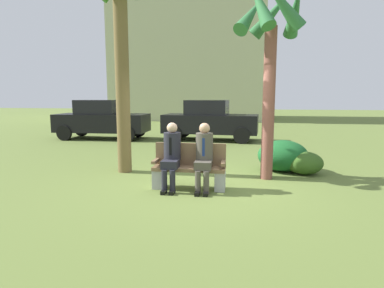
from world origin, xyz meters
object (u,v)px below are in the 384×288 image
Objects in this scene: shrub_mid_lawn at (304,163)px; parked_car_near at (102,120)px; shrub_near_bench at (283,156)px; seated_man_left at (171,152)px; palm_tree_short at (120,19)px; building_backdrop at (192,42)px; parked_car_far at (210,120)px; park_bench at (189,169)px; seated_man_right at (204,153)px; palm_tree_tall at (271,35)px.

parked_car_near is (-7.48, 5.48, 0.57)m from shrub_mid_lawn.
parked_car_near is at bearing 143.45° from shrub_near_bench.
seated_man_left is 0.25× the size of palm_tree_short.
building_backdrop reaches higher than shrub_near_bench.
palm_tree_short is at bearing -104.17° from parked_car_far.
seated_man_right reaches higher than park_bench.
parked_car_far is at bearing -78.42° from building_backdrop.
palm_tree_short is at bearing 148.10° from seated_man_right.
park_bench is 1.09× the size of seated_man_left.
seated_man_left is 1.53× the size of shrub_mid_lawn.
palm_tree_tall is 3.07m from shrub_mid_lawn.
seated_man_right is 2.66m from shrub_near_bench.
park_bench is 0.28× the size of palm_tree_short.
park_bench is 1.67× the size of shrub_mid_lawn.
palm_tree_short reaches higher than parked_car_near.
shrub_mid_lawn is at bearing -63.81° from parked_car_far.
palm_tree_short is (-3.41, 0.18, 0.48)m from palm_tree_tall.
parked_car_near is 15.27m from building_backdrop.
palm_tree_short is 1.33× the size of parked_car_near.
shrub_mid_lawn is (2.22, 1.69, -0.47)m from seated_man_right.
palm_tree_tall reaches higher than seated_man_left.
seated_man_right is 3.81m from palm_tree_short.
park_bench reaches higher than shrub_near_bench.
shrub_near_bench is (2.40, 1.98, -0.36)m from seated_man_left.
shrub_near_bench is 1.42× the size of shrub_mid_lawn.
seated_man_left is 8.53m from parked_car_near.
park_bench is 2.77m from shrub_near_bench.
shrub_near_bench is 0.56m from shrub_mid_lawn.
palm_tree_tall is 6.92m from parked_car_far.
seated_man_left is 0.30× the size of palm_tree_tall.
palm_tree_short is at bearing 138.08° from seated_man_left.
building_backdrop reaches higher than parked_car_far.
shrub_mid_lawn is (2.53, 1.57, -0.13)m from park_bench.
parked_car_far reaches higher than shrub_mid_lawn.
seated_man_left is (-0.34, -0.12, 0.34)m from park_bench.
parked_car_near is at bearing 125.08° from park_bench.
seated_man_right is 22.30m from building_backdrop.
seated_man_left is 7.39m from parked_car_far.
parked_car_far reaches higher than shrub_near_bench.
palm_tree_short reaches higher than parked_car_far.
building_backdrop reaches higher than park_bench.
seated_man_right is 8.89m from parked_car_near.
park_bench is at bearing -137.89° from shrub_near_bench.
park_bench is 0.36× the size of parked_car_far.
palm_tree_short is 20.23m from building_backdrop.
parked_car_near is (-4.95, 7.06, 0.44)m from park_bench.
seated_man_left is 0.33× the size of parked_car_far.
park_bench is at bearing -148.09° from shrub_mid_lawn.
palm_tree_tall is 1.09× the size of parked_car_far.
parked_car_near is (-7.01, 5.20, 0.45)m from shrub_near_bench.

